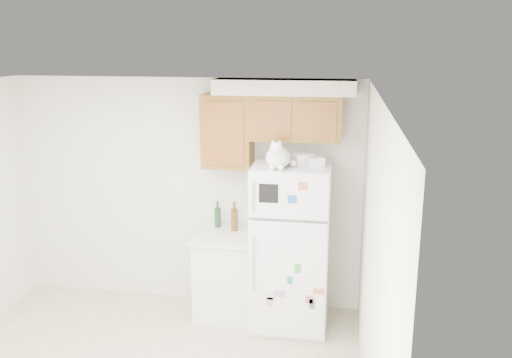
% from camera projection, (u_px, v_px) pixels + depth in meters
% --- Properties ---
extents(room_shell, '(3.84, 4.04, 2.52)m').
position_uv_depth(room_shell, '(136.00, 201.00, 4.14)').
color(room_shell, silver).
rests_on(room_shell, ground_plane).
extents(refrigerator, '(0.76, 0.78, 1.70)m').
position_uv_depth(refrigerator, '(291.00, 246.00, 5.48)').
color(refrigerator, white).
rests_on(refrigerator, ground_plane).
extents(base_counter, '(0.64, 0.64, 0.92)m').
position_uv_depth(base_counter, '(226.00, 274.00, 5.75)').
color(base_counter, white).
rests_on(base_counter, ground_plane).
extents(cat, '(0.29, 0.42, 0.30)m').
position_uv_depth(cat, '(278.00, 157.00, 5.06)').
color(cat, white).
rests_on(cat, refrigerator).
extents(storage_box_back, '(0.22, 0.19, 0.10)m').
position_uv_depth(storage_box_back, '(304.00, 159.00, 5.28)').
color(storage_box_back, white).
rests_on(storage_box_back, refrigerator).
extents(storage_box_front, '(0.18, 0.15, 0.09)m').
position_uv_depth(storage_box_front, '(316.00, 162.00, 5.15)').
color(storage_box_front, white).
rests_on(storage_box_front, refrigerator).
extents(bottle_green, '(0.07, 0.07, 0.29)m').
position_uv_depth(bottle_green, '(218.00, 214.00, 5.80)').
color(bottle_green, '#19381E').
rests_on(bottle_green, base_counter).
extents(bottle_amber, '(0.07, 0.07, 0.32)m').
position_uv_depth(bottle_amber, '(234.00, 216.00, 5.69)').
color(bottle_amber, '#593814').
rests_on(bottle_amber, base_counter).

